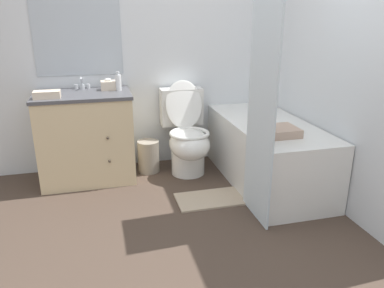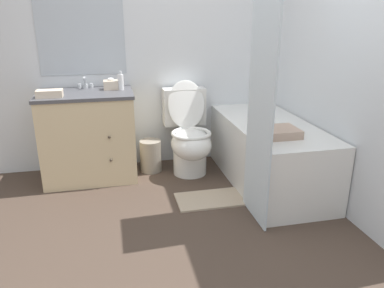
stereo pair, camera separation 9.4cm
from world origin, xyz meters
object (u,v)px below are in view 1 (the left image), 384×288
(hand_towel_folded, at_px, (47,95))
(tissue_box, at_px, (108,85))
(toilet, at_px, (187,137))
(bath_towel_folded, at_px, (277,131))
(vanity_cabinet, at_px, (86,136))
(sink_faucet, at_px, (82,85))
(soap_dispenser, at_px, (118,82))
(wastebasket, at_px, (149,156))
(bath_mat, at_px, (211,199))
(bathtub, at_px, (266,152))

(hand_towel_folded, bearing_deg, tissue_box, 26.02)
(toilet, height_order, bath_towel_folded, toilet)
(vanity_cabinet, relative_size, hand_towel_folded, 3.98)
(sink_faucet, relative_size, tissue_box, 1.08)
(vanity_cabinet, distance_m, toilet, 0.95)
(sink_faucet, relative_size, bath_towel_folded, 0.44)
(bath_towel_folded, bearing_deg, sink_faucet, 144.96)
(vanity_cabinet, xyz_separation_m, soap_dispenser, (0.33, 0.04, 0.48))
(toilet, xyz_separation_m, bath_towel_folded, (0.55, -0.78, 0.25))
(wastebasket, bearing_deg, vanity_cabinet, -177.30)
(bath_mat, bearing_deg, wastebasket, 119.52)
(sink_faucet, distance_m, hand_towel_folded, 0.44)
(tissue_box, height_order, bath_mat, tissue_box)
(bathtub, relative_size, bath_towel_folded, 4.65)
(hand_towel_folded, bearing_deg, sink_faucet, 51.05)
(tissue_box, xyz_separation_m, hand_towel_folded, (-0.51, -0.25, -0.01))
(toilet, distance_m, bath_mat, 0.74)
(bath_mat, bearing_deg, hand_towel_folded, 156.11)
(bathtub, bearing_deg, hand_towel_folded, 170.16)
(bath_towel_folded, bearing_deg, wastebasket, 136.12)
(bathtub, relative_size, wastebasket, 4.74)
(sink_faucet, bearing_deg, toilet, -15.68)
(soap_dispenser, relative_size, bath_mat, 0.29)
(vanity_cabinet, bearing_deg, bath_towel_folded, -29.84)
(vanity_cabinet, distance_m, bathtub, 1.67)
(bathtub, bearing_deg, toilet, 148.36)
(toilet, height_order, soap_dispenser, soap_dispenser)
(soap_dispenser, bearing_deg, vanity_cabinet, -172.93)
(toilet, height_order, bathtub, toilet)
(vanity_cabinet, xyz_separation_m, tissue_box, (0.23, 0.10, 0.45))
(soap_dispenser, distance_m, bath_mat, 1.35)
(bathtub, distance_m, hand_towel_folded, 1.98)
(vanity_cabinet, relative_size, tissue_box, 6.45)
(vanity_cabinet, relative_size, sink_faucet, 5.97)
(vanity_cabinet, distance_m, bath_towel_folded, 1.73)
(wastebasket, relative_size, soap_dispenser, 1.84)
(tissue_box, bearing_deg, wastebasket, -11.65)
(bath_mat, bearing_deg, tissue_box, 133.04)
(toilet, distance_m, bathtub, 0.77)
(wastebasket, relative_size, hand_towel_folded, 1.48)
(bath_towel_folded, distance_m, bath_mat, 0.79)
(sink_faucet, distance_m, tissue_box, 0.25)
(toilet, relative_size, soap_dispenser, 5.17)
(hand_towel_folded, bearing_deg, toilet, 3.70)
(tissue_box, distance_m, bath_mat, 1.41)
(toilet, relative_size, bathtub, 0.59)
(bath_mat, bearing_deg, toilet, 94.64)
(wastebasket, distance_m, hand_towel_folded, 1.12)
(vanity_cabinet, bearing_deg, wastebasket, 2.70)
(vanity_cabinet, distance_m, sink_faucet, 0.48)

